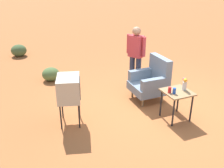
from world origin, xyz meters
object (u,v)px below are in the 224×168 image
armchair (151,80)px  soda_can_blue (174,91)px  tv_on_stand (69,89)px  soda_can_red (170,90)px  flower_vase (185,83)px  person_standing (136,54)px  side_table (177,96)px

armchair → soda_can_blue: 1.09m
tv_on_stand → soda_can_blue: 2.11m
armchair → tv_on_stand: size_ratio=1.03×
tv_on_stand → soda_can_red: tv_on_stand is taller
soda_can_red → flower_vase: size_ratio=0.46×
soda_can_red → soda_can_blue: 0.10m
tv_on_stand → person_standing: person_standing is taller
flower_vase → soda_can_blue: bearing=-77.4°
side_table → soda_can_blue: (0.06, -0.13, 0.16)m
soda_can_red → flower_vase: (0.01, 0.36, 0.09)m
armchair → soda_can_red: (0.99, -0.19, 0.21)m
armchair → soda_can_red: size_ratio=8.69×
armchair → flower_vase: (1.00, 0.17, 0.29)m
side_table → soda_can_red: 0.25m
armchair → soda_can_red: bearing=-10.6°
soda_can_blue → armchair: bearing=173.3°
armchair → tv_on_stand: (0.29, -2.09, 0.28)m
side_table → soda_can_red: soda_can_red is taller
side_table → soda_can_red: size_ratio=5.28×
tv_on_stand → person_standing: size_ratio=0.63×
side_table → person_standing: bearing=-179.0°
side_table → soda_can_blue: bearing=-64.9°
person_standing → soda_can_blue: (1.86, -0.10, -0.23)m
side_table → flower_vase: flower_vase is taller
tv_on_stand → soda_can_red: (0.70, 1.90, -0.08)m
tv_on_stand → flower_vase: bearing=72.6°
side_table → tv_on_stand: size_ratio=0.63×
side_table → tv_on_stand: (-0.71, -2.09, 0.23)m
side_table → flower_vase: size_ratio=2.43×
armchair → side_table: bearing=0.3°
side_table → soda_can_blue: soda_can_blue is taller
armchair → side_table: (1.00, 0.00, 0.05)m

